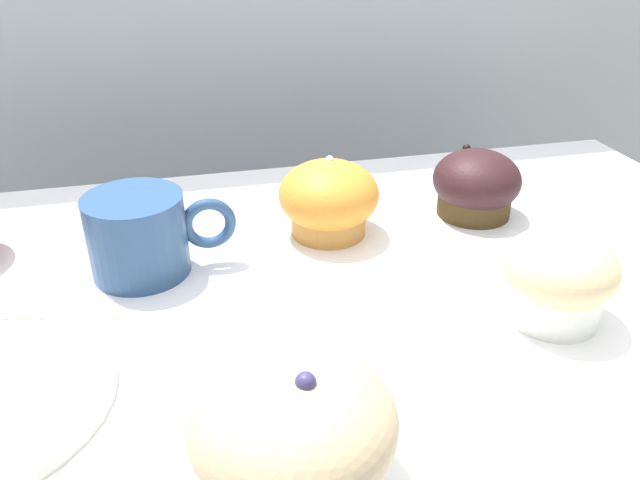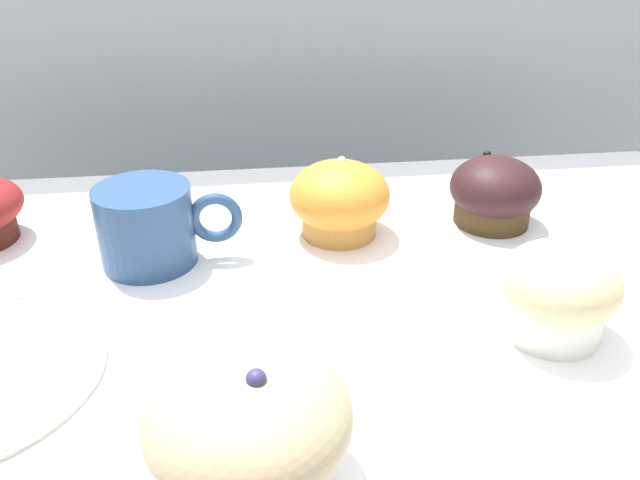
{
  "view_description": "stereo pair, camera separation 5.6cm",
  "coord_description": "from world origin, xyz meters",
  "px_view_note": "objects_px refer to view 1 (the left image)",
  "views": [
    {
      "loc": [
        -0.1,
        -0.44,
        1.25
      ],
      "look_at": [
        0.01,
        0.03,
        0.98
      ],
      "focal_mm": 35.0,
      "sensor_mm": 36.0,
      "label": 1
    },
    {
      "loc": [
        -0.05,
        -0.45,
        1.25
      ],
      "look_at": [
        0.01,
        0.03,
        0.98
      ],
      "focal_mm": 35.0,
      "sensor_mm": 36.0,
      "label": 2
    }
  ],
  "objects_px": {
    "muffin_front_center": "(476,185)",
    "muffin_back_left": "(558,277)",
    "muffin_back_right": "(329,200)",
    "muffin_front_right": "(293,430)",
    "coffee_cup": "(140,233)"
  },
  "relations": [
    {
      "from": "muffin_back_right",
      "to": "muffin_front_right",
      "type": "relative_size",
      "value": 0.85
    },
    {
      "from": "muffin_front_right",
      "to": "coffee_cup",
      "type": "height_order",
      "value": "muffin_front_right"
    },
    {
      "from": "muffin_front_center",
      "to": "muffin_back_left",
      "type": "distance_m",
      "value": 0.2
    },
    {
      "from": "muffin_front_center",
      "to": "muffin_back_right",
      "type": "distance_m",
      "value": 0.17
    },
    {
      "from": "muffin_front_center",
      "to": "muffin_back_left",
      "type": "bearing_deg",
      "value": -96.66
    },
    {
      "from": "muffin_back_left",
      "to": "coffee_cup",
      "type": "xyz_separation_m",
      "value": [
        -0.34,
        0.16,
        0.0
      ]
    },
    {
      "from": "muffin_front_right",
      "to": "muffin_back_left",
      "type": "bearing_deg",
      "value": 25.63
    },
    {
      "from": "muffin_front_center",
      "to": "coffee_cup",
      "type": "bearing_deg",
      "value": -173.47
    },
    {
      "from": "muffin_back_left",
      "to": "muffin_front_right",
      "type": "bearing_deg",
      "value": -154.37
    },
    {
      "from": "muffin_back_left",
      "to": "coffee_cup",
      "type": "distance_m",
      "value": 0.37
    },
    {
      "from": "muffin_back_right",
      "to": "muffin_front_right",
      "type": "bearing_deg",
      "value": -107.86
    },
    {
      "from": "muffin_back_left",
      "to": "coffee_cup",
      "type": "relative_size",
      "value": 0.67
    },
    {
      "from": "coffee_cup",
      "to": "muffin_back_left",
      "type": "bearing_deg",
      "value": -25.07
    },
    {
      "from": "muffin_back_right",
      "to": "coffee_cup",
      "type": "xyz_separation_m",
      "value": [
        -0.19,
        -0.04,
        0.0
      ]
    },
    {
      "from": "muffin_back_left",
      "to": "muffin_back_right",
      "type": "height_order",
      "value": "muffin_back_right"
    }
  ]
}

